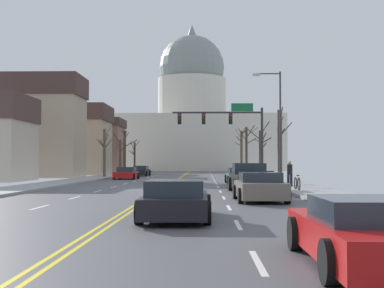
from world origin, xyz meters
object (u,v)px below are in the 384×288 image
object	(u,v)px
bicycle_parked	(297,183)
street_lamp_right	(277,117)
sedan_near_00	(239,176)
sedan_near_05	(369,233)
sedan_near_01	(242,179)
pedestrian_00	(290,172)
sedan_near_04	(176,201)
sedan_oncoming_00	(127,174)
signal_gantry	(229,125)
sedan_near_03	(260,187)
sedan_oncoming_01	(141,171)
pickup_truck_near_02	(250,179)

from	to	relation	value
bicycle_parked	street_lamp_right	bearing A→B (deg)	88.97
sedan_near_00	sedan_near_05	bearing A→B (deg)	-90.08
sedan_near_01	pedestrian_00	size ratio (longest dim) A/B	2.80
sedan_near_00	pedestrian_00	xyz separation A→B (m)	(2.63, -8.19, 0.46)
sedan_near_04	bicycle_parked	distance (m)	15.16
sedan_near_00	sedan_oncoming_00	distance (m)	14.35
street_lamp_right	signal_gantry	bearing A→B (deg)	115.02
sedan_near_04	sedan_near_03	bearing A→B (deg)	65.78
sedan_oncoming_00	pedestrian_00	bearing A→B (deg)	-54.30
sedan_near_01	sedan_oncoming_01	bearing A→B (deg)	110.24
sedan_near_03	sedan_near_05	world-z (taller)	sedan_near_03
sedan_near_00	sedan_near_04	distance (m)	25.92
sedan_oncoming_00	pedestrian_00	world-z (taller)	pedestrian_00
signal_gantry	sedan_near_01	world-z (taller)	signal_gantry
sedan_near_05	pedestrian_00	distance (m)	24.38
signal_gantry	sedan_near_01	bearing A→B (deg)	-88.06
sedan_near_01	bicycle_parked	distance (m)	6.01
pickup_truck_near_02	sedan_near_03	xyz separation A→B (m)	(-0.16, -6.64, -0.14)
signal_gantry	sedan_near_04	world-z (taller)	signal_gantry
sedan_oncoming_01	bicycle_parked	bearing A→B (deg)	-68.74
signal_gantry	sedan_near_00	bearing A→B (deg)	-82.55
sedan_near_05	signal_gantry	bearing A→B (deg)	90.79
signal_gantry	sedan_near_04	distance (m)	30.39
signal_gantry	pickup_truck_near_02	distance (m)	16.71
street_lamp_right	bicycle_parked	bearing A→B (deg)	-91.03
pedestrian_00	sedan_near_03	bearing A→B (deg)	-105.97
sedan_near_01	pedestrian_00	world-z (taller)	pedestrian_00
street_lamp_right	sedan_near_04	size ratio (longest dim) A/B	1.77
sedan_near_05	bicycle_parked	xyz separation A→B (m)	(2.51, 20.65, -0.04)
pickup_truck_near_02	sedan_near_03	bearing A→B (deg)	-91.40
bicycle_parked	sedan_near_01	bearing A→B (deg)	116.25
pickup_truck_near_02	bicycle_parked	distance (m)	2.65
street_lamp_right	sedan_near_00	world-z (taller)	street_lamp_right
sedan_near_04	sedan_oncoming_01	xyz separation A→B (m)	(-6.83, 46.90, 0.03)
sedan_near_03	bicycle_parked	world-z (taller)	sedan_near_03
sedan_near_03	sedan_near_05	distance (m)	13.85
sedan_near_04	sedan_oncoming_01	bearing A→B (deg)	98.29
pedestrian_00	bicycle_parked	distance (m)	3.62
signal_gantry	sedan_near_01	distance (m)	11.49
signal_gantry	sedan_near_01	size ratio (longest dim) A/B	1.75
pickup_truck_near_02	sedan_near_00	bearing A→B (deg)	89.16
bicycle_parked	sedan_oncoming_00	bearing A→B (deg)	120.63
pickup_truck_near_02	bicycle_parked	xyz separation A→B (m)	(2.64, 0.16, -0.24)
signal_gantry	sedan_near_01	xyz separation A→B (m)	(0.36, -10.62, -4.38)
sedan_oncoming_01	signal_gantry	bearing A→B (deg)	-59.97
signal_gantry	sedan_oncoming_00	xyz separation A→B (m)	(-9.81, 5.67, -4.39)
street_lamp_right	pedestrian_00	world-z (taller)	street_lamp_right
street_lamp_right	bicycle_parked	world-z (taller)	street_lamp_right
sedan_near_05	sedan_near_01	bearing A→B (deg)	90.33
sedan_near_04	sedan_near_05	distance (m)	7.58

